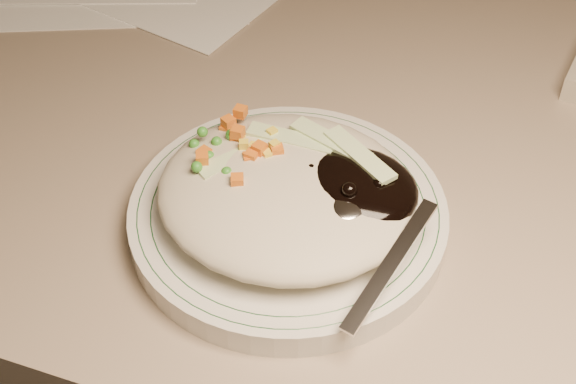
% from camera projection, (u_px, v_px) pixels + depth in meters
% --- Properties ---
extents(desk, '(1.40, 0.70, 0.74)m').
position_uv_depth(desk, '(444.00, 269.00, 0.85)').
color(desk, gray).
rests_on(desk, ground).
extents(plate, '(0.24, 0.24, 0.02)m').
position_uv_depth(plate, '(288.00, 216.00, 0.61)').
color(plate, silver).
rests_on(plate, desk).
extents(plate_rim, '(0.23, 0.23, 0.00)m').
position_uv_depth(plate_rim, '(288.00, 207.00, 0.60)').
color(plate_rim, '#144723').
rests_on(plate_rim, plate).
extents(meal, '(0.21, 0.19, 0.05)m').
position_uv_depth(meal, '(293.00, 189.00, 0.59)').
color(meal, '#AEA78D').
rests_on(meal, plate).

